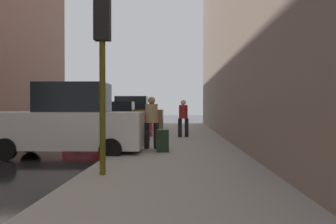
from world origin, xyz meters
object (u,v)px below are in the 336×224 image
object	(u,v)px
parked_bronze_suv	(129,115)
pedestrian_in_tan_coat	(152,120)
parked_red_hatchback	(111,121)
fire_hydrant	(148,127)
pedestrian_in_jeans	(152,117)
parked_white_van	(69,123)
rolling_suitcase	(162,140)
pedestrian_in_red_jacket	(183,116)
traffic_light	(102,45)

from	to	relation	value
parked_bronze_suv	pedestrian_in_tan_coat	world-z (taller)	parked_bronze_suv
parked_red_hatchback	fire_hydrant	size ratio (longest dim) A/B	6.05
parked_red_hatchback	pedestrian_in_tan_coat	world-z (taller)	pedestrian_in_tan_coat
parked_red_hatchback	pedestrian_in_jeans	xyz separation A→B (m)	(2.25, -3.07, 0.26)
parked_white_van	fire_hydrant	bearing A→B (deg)	76.39
fire_hydrant	rolling_suitcase	xyz separation A→B (m)	(1.06, -7.29, -0.01)
parked_white_van	pedestrian_in_jeans	distance (m)	4.49
pedestrian_in_tan_coat	rolling_suitcase	bearing A→B (deg)	-63.27
fire_hydrant	parked_white_van	bearing A→B (deg)	-103.61
parked_red_hatchback	pedestrian_in_red_jacket	world-z (taller)	pedestrian_in_red_jacket
parked_white_van	pedestrian_in_red_jacket	xyz separation A→B (m)	(3.55, 5.84, 0.07)
parked_white_van	parked_bronze_suv	size ratio (longest dim) A/B	1.00
parked_white_van	pedestrian_in_jeans	bearing A→B (deg)	59.96
pedestrian_in_tan_coat	pedestrian_in_jeans	bearing A→B (deg)	94.30
traffic_light	pedestrian_in_red_jacket	xyz separation A→B (m)	(1.70, 9.68, -1.65)
rolling_suitcase	pedestrian_in_red_jacket	bearing A→B (deg)	83.13
pedestrian_in_red_jacket	rolling_suitcase	bearing A→B (deg)	-96.87
rolling_suitcase	parked_white_van	bearing A→B (deg)	-176.82
fire_hydrant	pedestrian_in_red_jacket	xyz separation A→B (m)	(1.75, -1.61, 0.61)
parked_red_hatchback	rolling_suitcase	distance (m)	7.39
fire_hydrant	traffic_light	world-z (taller)	traffic_light
pedestrian_in_tan_coat	pedestrian_in_red_jacket	xyz separation A→B (m)	(1.08, 4.89, 0.00)
pedestrian_in_red_jacket	pedestrian_in_tan_coat	bearing A→B (deg)	-102.46
rolling_suitcase	parked_bronze_suv	bearing A→B (deg)	102.02
traffic_light	fire_hydrant	bearing A→B (deg)	90.25
pedestrian_in_tan_coat	pedestrian_in_jeans	world-z (taller)	same
pedestrian_in_jeans	pedestrian_in_red_jacket	bearing A→B (deg)	56.29
traffic_light	pedestrian_in_jeans	xyz separation A→B (m)	(0.40, 7.73, -1.65)
traffic_light	pedestrian_in_tan_coat	bearing A→B (deg)	82.66
pedestrian_in_red_jacket	pedestrian_in_jeans	xyz separation A→B (m)	(-1.30, -1.95, 0.00)
parked_red_hatchback	rolling_suitcase	world-z (taller)	parked_red_hatchback
fire_hydrant	traffic_light	size ratio (longest dim) A/B	0.20
fire_hydrant	parked_bronze_suv	bearing A→B (deg)	106.30
parked_red_hatchback	parked_bronze_suv	xyz separation A→B (m)	(-0.00, 6.66, 0.18)
traffic_light	parked_bronze_suv	bearing A→B (deg)	96.06
parked_white_van	fire_hydrant	size ratio (longest dim) A/B	6.57
parked_white_van	pedestrian_in_red_jacket	world-z (taller)	parked_white_van
fire_hydrant	rolling_suitcase	world-z (taller)	rolling_suitcase
parked_bronze_suv	traffic_light	size ratio (longest dim) A/B	1.28
rolling_suitcase	parked_red_hatchback	bearing A→B (deg)	112.86
pedestrian_in_jeans	rolling_suitcase	size ratio (longest dim) A/B	1.64
traffic_light	rolling_suitcase	xyz separation A→B (m)	(1.01, 4.00, -2.27)
parked_white_van	parked_red_hatchback	distance (m)	6.96
parked_white_van	traffic_light	world-z (taller)	traffic_light
parked_red_hatchback	pedestrian_in_jeans	world-z (taller)	pedestrian_in_jeans
parked_red_hatchback	rolling_suitcase	xyz separation A→B (m)	(2.87, -6.80, -0.36)
parked_red_hatchback	fire_hydrant	world-z (taller)	parked_red_hatchback
parked_bronze_suv	rolling_suitcase	size ratio (longest dim) A/B	4.44
parked_red_hatchback	fire_hydrant	distance (m)	1.90
parked_bronze_suv	rolling_suitcase	distance (m)	13.77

